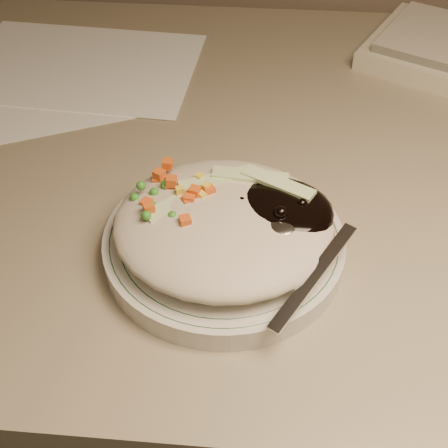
{
  "coord_description": "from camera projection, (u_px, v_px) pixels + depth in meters",
  "views": [
    {
      "loc": [
        -0.07,
        0.83,
        1.15
      ],
      "look_at": [
        -0.11,
        1.22,
        0.78
      ],
      "focal_mm": 50.0,
      "sensor_mm": 36.0,
      "label": 1
    }
  ],
  "objects": [
    {
      "name": "desk",
      "position": [
        316.0,
        274.0,
        0.82
      ],
      "size": [
        1.4,
        0.7,
        0.74
      ],
      "color": "gray",
      "rests_on": "ground"
    },
    {
      "name": "meal",
      "position": [
        229.0,
        220.0,
        0.54
      ],
      "size": [
        0.21,
        0.19,
        0.05
      ],
      "color": "#B3A891",
      "rests_on": "plate"
    },
    {
      "name": "plate_rim",
      "position": [
        224.0,
        237.0,
        0.55
      ],
      "size": [
        0.21,
        0.21,
        0.0
      ],
      "color": "#144723",
      "rests_on": "plate"
    },
    {
      "name": "plate",
      "position": [
        224.0,
        245.0,
        0.56
      ],
      "size": [
        0.22,
        0.22,
        0.02
      ],
      "primitive_type": "cylinder",
      "color": "beige",
      "rests_on": "desk"
    },
    {
      "name": "papers",
      "position": [
        52.0,
        78.0,
        0.79
      ],
      "size": [
        0.39,
        0.34,
        0.0
      ],
      "color": "white",
      "rests_on": "desk"
    }
  ]
}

